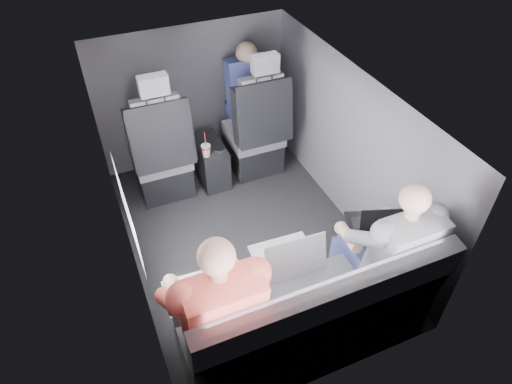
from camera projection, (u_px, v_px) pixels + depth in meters
name	position (u px, v px, depth m)	size (l,w,h in m)	color
floor	(246.00, 239.00, 3.81)	(2.60, 2.60, 0.00)	black
ceiling	(243.00, 95.00, 2.92)	(2.60, 2.60, 0.00)	#B2B2AD
panel_left	(122.00, 209.00, 3.10)	(0.02, 2.60, 1.35)	#56565B
panel_right	(349.00, 148.00, 3.63)	(0.02, 2.60, 1.35)	#56565B
panel_front	(193.00, 96.00, 4.26)	(1.80, 0.02, 1.35)	#56565B
panel_back	(335.00, 316.00, 2.46)	(1.80, 0.02, 1.35)	#56565B
side_window	(128.00, 212.00, 2.75)	(0.02, 0.75, 0.42)	white
seatbelt	(264.00, 106.00, 3.88)	(0.05, 0.01, 0.65)	black
front_seat_left	(162.00, 158.00, 3.99)	(0.52, 0.58, 1.26)	black
front_seat_right	(256.00, 135.00, 4.26)	(0.52, 0.58, 1.26)	black
center_console	(210.00, 161.00, 4.28)	(0.24, 0.48, 0.41)	black
rear_bench	(309.00, 319.00, 2.87)	(1.60, 0.57, 0.92)	slate
soda_cup	(206.00, 150.00, 3.97)	(0.08, 0.08, 0.25)	white
laptop_white	(199.00, 294.00, 2.62)	(0.38, 0.36, 0.27)	silver
laptop_silver	(288.00, 255.00, 2.83)	(0.40, 0.36, 0.27)	silver
laptop_black	(374.00, 223.00, 3.06)	(0.36, 0.37, 0.22)	black
passenger_rear_left	(216.00, 306.00, 2.54)	(0.53, 0.64, 1.27)	#313136
passenger_rear_right	(387.00, 248.00, 2.90)	(0.50, 0.62, 1.22)	navy
passenger_front_right	(247.00, 89.00, 4.22)	(0.38, 0.38, 0.76)	navy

